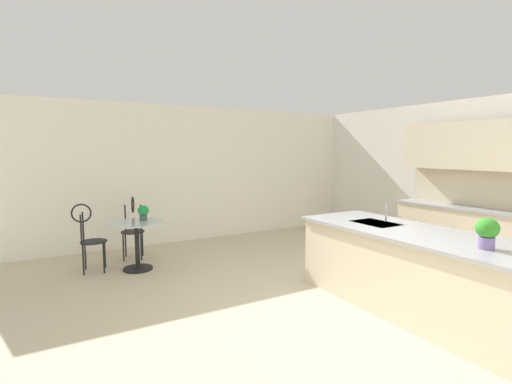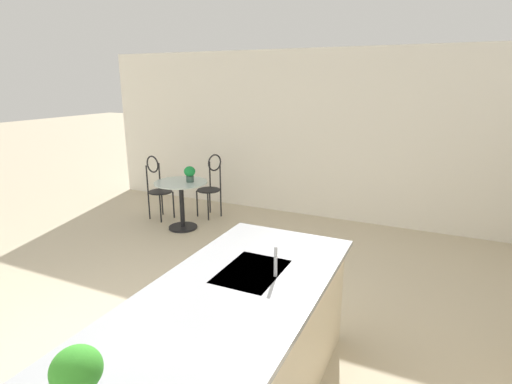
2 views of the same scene
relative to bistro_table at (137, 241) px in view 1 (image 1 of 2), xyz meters
The scene contains 11 objects.
ground_plane 3.19m from the bistro_table, 29.12° to the left, with size 40.00×40.00×0.00m, color beige.
wall_left_window 2.33m from the bistro_table, 134.41° to the left, with size 0.12×7.80×2.70m, color silver.
kitchen_island 3.88m from the bistro_table, 37.99° to the left, with size 2.80×1.06×0.92m.
back_counter_run 5.30m from the bistro_table, 63.58° to the left, with size 2.44×0.64×1.52m.
upper_cabinet_run 5.47m from the bistro_table, 63.45° to the left, with size 2.40×0.36×0.76m.
bistro_table is the anchor object (origin of this frame).
chair_near_window 0.73m from the bistro_table, behind, with size 0.52×0.48×1.04m.
chair_by_island 0.70m from the bistro_table, 111.11° to the right, with size 0.45×0.51×1.04m.
sink_faucet 3.63m from the bistro_table, 45.67° to the left, with size 0.02×0.02×0.22m, color #B2B5BA.
potted_plant_on_table 0.45m from the bistro_table, 118.91° to the left, with size 0.17×0.17×0.24m.
potted_plant_counter_far 4.57m from the bistro_table, 30.39° to the left, with size 0.20×0.20×0.29m.
Camera 1 is at (3.03, -2.76, 1.81)m, focal length 26.41 mm.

